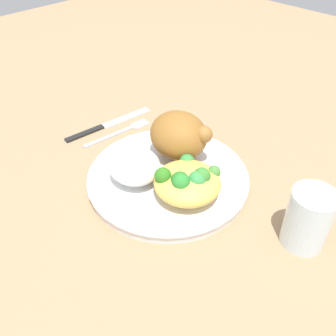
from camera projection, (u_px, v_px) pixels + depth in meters
ground_plane at (168, 183)px, 0.60m from camera, size 2.00×2.00×0.00m
plate at (168, 178)px, 0.60m from camera, size 0.26×0.26×0.02m
roasted_chicken at (179, 135)px, 0.60m from camera, size 0.11×0.09×0.08m
rice_pile at (134, 165)px, 0.57m from camera, size 0.08×0.08×0.05m
mac_cheese_with_broccoli at (187, 181)px, 0.54m from camera, size 0.10×0.10×0.05m
fork at (121, 131)px, 0.72m from camera, size 0.03×0.14×0.01m
knife at (102, 126)px, 0.73m from camera, size 0.04×0.19×0.01m
water_glass at (308, 219)px, 0.48m from camera, size 0.06×0.06×0.09m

